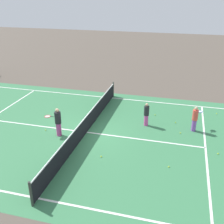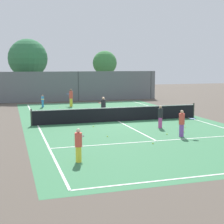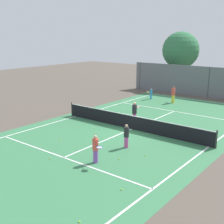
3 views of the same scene
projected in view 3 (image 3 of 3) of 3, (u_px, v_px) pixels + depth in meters
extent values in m
plane|color=brown|center=(132.00, 129.00, 20.95)|extent=(80.00, 80.00, 0.00)
cube|color=#387A4C|center=(132.00, 129.00, 20.94)|extent=(13.00, 25.00, 0.00)
cube|color=white|center=(76.00, 116.00, 24.24)|extent=(0.10, 24.00, 0.01)
cube|color=white|center=(209.00, 147.00, 17.64)|extent=(0.10, 24.00, 0.01)
cube|color=white|center=(200.00, 101.00, 30.07)|extent=(11.00, 0.10, 0.01)
cube|color=white|center=(64.00, 158.00, 16.08)|extent=(11.00, 0.10, 0.01)
cube|color=white|center=(174.00, 111.00, 25.81)|extent=(11.00, 0.10, 0.01)
cube|color=white|center=(132.00, 129.00, 20.94)|extent=(0.10, 12.80, 0.01)
cylinder|color=#333833|center=(72.00, 109.00, 24.35)|extent=(0.10, 0.10, 1.10)
cylinder|color=#333833|center=(216.00, 139.00, 17.27)|extent=(0.10, 0.10, 1.10)
cube|color=black|center=(132.00, 123.00, 20.83)|extent=(11.80, 0.03, 0.95)
cube|color=white|center=(132.00, 116.00, 20.70)|extent=(11.80, 0.04, 0.05)
cube|color=slate|center=(209.00, 82.00, 31.19)|extent=(18.00, 0.06, 3.20)
cylinder|color=#3F4447|center=(140.00, 76.00, 36.29)|extent=(0.12, 0.12, 3.20)
cylinder|color=#3F4447|center=(209.00, 82.00, 31.19)|extent=(0.12, 0.12, 3.20)
cylinder|color=brown|center=(179.00, 76.00, 36.89)|extent=(0.35, 0.35, 2.95)
sphere|color=#337547|center=(181.00, 50.00, 36.11)|extent=(4.40, 4.40, 4.40)
cylinder|color=#D14799|center=(134.00, 118.00, 22.29)|extent=(0.27, 0.27, 0.75)
cylinder|color=#232328|center=(134.00, 109.00, 22.12)|extent=(0.34, 0.34, 0.66)
sphere|color=tan|center=(135.00, 103.00, 22.01)|extent=(0.20, 0.20, 0.20)
cylinder|color=black|center=(136.00, 108.00, 22.38)|extent=(0.05, 0.20, 0.03)
torus|color=red|center=(138.00, 107.00, 22.58)|extent=(0.37, 0.37, 0.03)
cylinder|color=silver|center=(138.00, 107.00, 22.58)|extent=(0.31, 0.31, 0.00)
cylinder|color=#D14799|center=(126.00, 142.00, 17.47)|extent=(0.24, 0.24, 0.65)
cylinder|color=#232328|center=(126.00, 132.00, 17.31)|extent=(0.30, 0.30, 0.57)
sphere|color=tan|center=(126.00, 126.00, 17.22)|extent=(0.18, 0.18, 0.18)
cylinder|color=#388CD8|center=(151.00, 96.00, 30.74)|extent=(0.20, 0.20, 0.53)
cylinder|color=#388CD8|center=(151.00, 92.00, 30.62)|extent=(0.24, 0.24, 0.47)
sphere|color=#A37556|center=(151.00, 89.00, 30.54)|extent=(0.14, 0.14, 0.14)
cylinder|color=black|center=(149.00, 92.00, 30.42)|extent=(0.05, 0.20, 0.03)
torus|color=yellow|center=(148.00, 92.00, 30.25)|extent=(0.36, 0.36, 0.03)
cylinder|color=silver|center=(148.00, 92.00, 30.25)|extent=(0.30, 0.30, 0.00)
cylinder|color=purple|center=(96.00, 156.00, 15.40)|extent=(0.25, 0.25, 0.69)
cylinder|color=#E54C3F|center=(95.00, 144.00, 15.24)|extent=(0.31, 0.31, 0.60)
sphere|color=tan|center=(95.00, 137.00, 15.14)|extent=(0.19, 0.19, 0.19)
cylinder|color=black|center=(98.00, 146.00, 14.96)|extent=(0.19, 0.12, 0.03)
torus|color=blue|center=(100.00, 147.00, 14.74)|extent=(0.44, 0.44, 0.03)
cylinder|color=silver|center=(100.00, 147.00, 14.74)|extent=(0.37, 0.37, 0.00)
cylinder|color=yellow|center=(173.00, 99.00, 28.95)|extent=(0.28, 0.28, 0.77)
cylinder|color=#E54C3F|center=(173.00, 92.00, 28.77)|extent=(0.35, 0.35, 0.67)
sphere|color=brown|center=(174.00, 87.00, 28.66)|extent=(0.21, 0.21, 0.21)
cylinder|color=black|center=(174.00, 91.00, 29.06)|extent=(0.09, 0.20, 0.03)
torus|color=blue|center=(174.00, 90.00, 29.28)|extent=(0.41, 0.41, 0.03)
cylinder|color=silver|center=(174.00, 90.00, 29.28)|extent=(0.34, 0.34, 0.00)
sphere|color=#CCE533|center=(159.00, 102.00, 29.27)|extent=(0.07, 0.07, 0.07)
sphere|color=#CCE533|center=(145.00, 120.00, 22.95)|extent=(0.07, 0.07, 0.07)
sphere|color=#CCE533|center=(60.00, 140.00, 18.65)|extent=(0.07, 0.07, 0.07)
sphere|color=#CCE533|center=(97.00, 155.00, 16.32)|extent=(0.07, 0.07, 0.07)
sphere|color=#CCE533|center=(79.00, 222.00, 10.51)|extent=(0.07, 0.07, 0.07)
sphere|color=#CCE533|center=(94.00, 128.00, 21.08)|extent=(0.07, 0.07, 0.07)
sphere|color=#CCE533|center=(50.00, 158.00, 15.92)|extent=(0.07, 0.07, 0.07)
sphere|color=#CCE533|center=(119.00, 159.00, 15.81)|extent=(0.07, 0.07, 0.07)
sphere|color=#CCE533|center=(145.00, 155.00, 16.34)|extent=(0.07, 0.07, 0.07)
sphere|color=#CCE533|center=(181.00, 125.00, 21.81)|extent=(0.07, 0.07, 0.07)
sphere|color=#CCE533|center=(122.00, 190.00, 12.70)|extent=(0.07, 0.07, 0.07)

